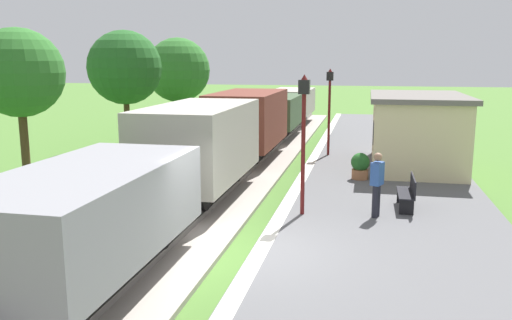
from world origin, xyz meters
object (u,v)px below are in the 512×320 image
object	(u,v)px
tree_trackside_far	(125,68)
freight_train	(246,127)
lamp_post_far	(330,96)
lamp_post_near	(304,119)
bench_near_hut	(408,192)
bench_down_platform	(393,139)
potted_planter	(360,166)
station_hut	(416,130)
person_waiting	(377,182)
tree_field_left	(178,70)
tree_trackside_mid	(19,73)

from	to	relation	value
tree_trackside_far	freight_train	bearing A→B (deg)	-20.04
lamp_post_far	lamp_post_near	bearing A→B (deg)	-90.00
bench_near_hut	bench_down_platform	world-z (taller)	same
bench_down_platform	potted_planter	size ratio (longest dim) A/B	1.64
station_hut	tree_trackside_far	distance (m)	13.85
person_waiting	tree_field_left	xyz separation A→B (m)	(-12.32, 18.69, 2.48)
tree_trackside_mid	tree_field_left	world-z (taller)	tree_field_left
freight_train	tree_trackside_far	distance (m)	7.37
bench_down_platform	station_hut	bearing A→B (deg)	-80.84
lamp_post_near	station_hut	bearing A→B (deg)	64.57
potted_planter	lamp_post_far	distance (m)	5.15
tree_trackside_far	lamp_post_far	bearing A→B (deg)	-6.42
bench_down_platform	tree_field_left	distance (m)	15.45
bench_near_hut	potted_planter	size ratio (longest dim) A/B	1.64
bench_down_platform	tree_trackside_far	size ratio (longest dim) A/B	0.26
person_waiting	station_hut	bearing A→B (deg)	-78.99
station_hut	bench_near_hut	bearing A→B (deg)	-96.13
station_hut	lamp_post_near	world-z (taller)	lamp_post_near
bench_down_platform	tree_field_left	bearing A→B (deg)	150.45
bench_down_platform	person_waiting	distance (m)	11.25
bench_near_hut	lamp_post_near	size ratio (longest dim) A/B	0.41
freight_train	bench_down_platform	xyz separation A→B (m)	(6.14, 3.54, -0.80)
person_waiting	tree_field_left	size ratio (longest dim) A/B	0.30
bench_down_platform	potted_planter	world-z (taller)	potted_planter
tree_trackside_mid	tree_trackside_far	size ratio (longest dim) A/B	0.94
lamp_post_far	tree_field_left	distance (m)	14.28
bench_near_hut	person_waiting	size ratio (longest dim) A/B	0.88
station_hut	lamp_post_near	distance (m)	8.13
lamp_post_far	tree_field_left	world-z (taller)	tree_field_left
freight_train	bench_down_platform	world-z (taller)	freight_train
bench_near_hut	freight_train	bearing A→B (deg)	132.46
station_hut	tree_trackside_mid	bearing A→B (deg)	-158.56
tree_trackside_mid	tree_field_left	xyz separation A→B (m)	(-0.65, 16.76, -0.21)
freight_train	person_waiting	size ratio (longest dim) A/B	19.06
bench_down_platform	person_waiting	xyz separation A→B (m)	(-0.88, -11.21, 0.46)
potted_planter	tree_field_left	world-z (taller)	tree_field_left
bench_near_hut	bench_down_platform	distance (m)	10.25
freight_train	lamp_post_far	xyz separation A→B (m)	(3.34, 1.27, 1.28)
station_hut	lamp_post_near	bearing A→B (deg)	-115.43
bench_near_hut	potted_planter	distance (m)	3.75
station_hut	person_waiting	distance (m)	7.29
lamp_post_far	bench_down_platform	bearing A→B (deg)	39.04
person_waiting	lamp_post_far	bearing A→B (deg)	-54.67
lamp_post_near	tree_field_left	size ratio (longest dim) A/B	0.65
freight_train	tree_trackside_far	xyz separation A→B (m)	(-6.54, 2.39, 2.41)
station_hut	person_waiting	size ratio (longest dim) A/B	3.39
bench_down_platform	person_waiting	world-z (taller)	person_waiting
station_hut	bench_near_hut	size ratio (longest dim) A/B	3.87
bench_down_platform	person_waiting	bearing A→B (deg)	-94.47
freight_train	station_hut	xyz separation A→B (m)	(6.80, -0.56, 0.13)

